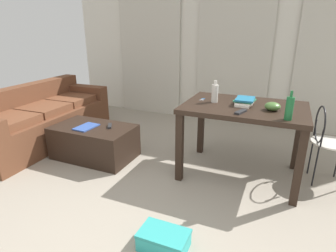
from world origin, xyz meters
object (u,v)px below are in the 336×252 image
at_px(bottle_far, 289,108).
at_px(bowl, 273,106).
at_px(wire_chair, 325,136).
at_px(magazine, 86,127).
at_px(tv_remote_primary, 110,126).
at_px(shoebox, 164,240).
at_px(tv_remote_on_table, 241,112).
at_px(couch, 41,120).
at_px(scissors, 203,99).
at_px(coffee_table, 94,142).
at_px(bottle_near, 215,93).
at_px(craft_table, 244,116).
at_px(book_stack, 245,101).

relative_size(bottle_far, bowl, 1.73).
relative_size(wire_chair, magazine, 2.85).
distance_m(tv_remote_primary, magazine, 0.28).
bearing_deg(wire_chair, magazine, -168.42).
height_order(bottle_far, shoebox, bottle_far).
bearing_deg(tv_remote_on_table, couch, -165.49).
bearing_deg(shoebox, scissors, 96.31).
bearing_deg(shoebox, coffee_table, 143.23).
distance_m(bottle_near, bottle_far, 0.82).
height_order(tv_remote_on_table, tv_remote_primary, tv_remote_on_table).
distance_m(wire_chair, bottle_far, 0.75).
bearing_deg(craft_table, shoebox, -103.04).
distance_m(bottle_far, bowl, 0.30).
bearing_deg(couch, tv_remote_primary, -2.52).
bearing_deg(scissors, magazine, -162.47).
distance_m(tv_remote_on_table, tv_remote_primary, 1.61).
bearing_deg(bottle_far, craft_table, 141.72).
height_order(craft_table, bowl, bowl).
xyz_separation_m(bowl, magazine, (-2.07, -0.27, -0.42)).
distance_m(craft_table, scissors, 0.49).
relative_size(bowl, tv_remote_on_table, 0.90).
bearing_deg(bowl, craft_table, 164.08).
bearing_deg(bottle_far, tv_remote_on_table, 173.39).
xyz_separation_m(coffee_table, tv_remote_primary, (0.20, 0.07, 0.22)).
distance_m(book_stack, tv_remote_on_table, 0.31).
bearing_deg(bottle_far, tv_remote_primary, 176.50).
xyz_separation_m(bottle_far, shoebox, (-0.73, -1.03, -0.83)).
distance_m(couch, tv_remote_on_table, 2.82).
height_order(coffee_table, wire_chair, wire_chair).
bearing_deg(bottle_far, bowl, 120.02).
bearing_deg(tv_remote_primary, craft_table, -23.66).
height_order(book_stack, tv_remote_primary, book_stack).
bearing_deg(book_stack, craft_table, -71.65).
height_order(coffee_table, book_stack, book_stack).
xyz_separation_m(wire_chair, tv_remote_on_table, (-0.80, -0.47, 0.29)).
height_order(coffee_table, bottle_near, bottle_near).
height_order(tv_remote_on_table, scissors, tv_remote_on_table).
bearing_deg(tv_remote_primary, bottle_near, -21.34).
bearing_deg(coffee_table, bottle_near, 11.50).
distance_m(tv_remote_primary, shoebox, 1.72).
height_order(magazine, shoebox, magazine).
bearing_deg(wire_chair, bottle_far, -126.71).
distance_m(coffee_table, tv_remote_primary, 0.30).
distance_m(couch, bowl, 3.08).
xyz_separation_m(bottle_far, book_stack, (-0.43, 0.36, -0.07)).
bearing_deg(book_stack, shoebox, -102.42).
xyz_separation_m(tv_remote_primary, magazine, (-0.25, -0.14, -0.00)).
distance_m(coffee_table, shoebox, 1.80).
distance_m(bowl, tv_remote_on_table, 0.34).
bearing_deg(couch, craft_table, 3.25).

